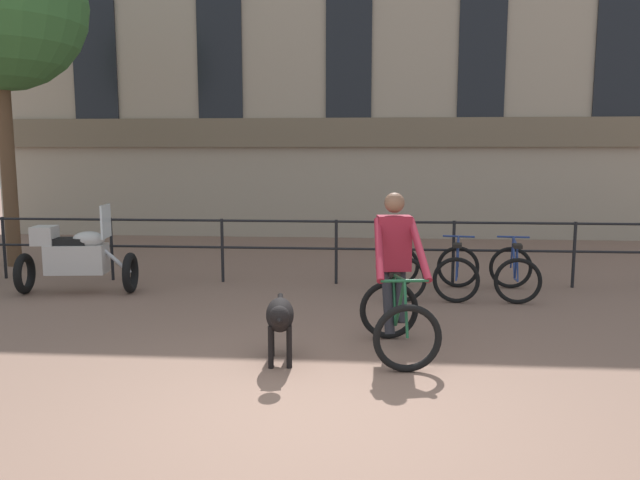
# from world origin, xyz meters

# --- Properties ---
(ground_plane) EXTENTS (60.00, 60.00, 0.00)m
(ground_plane) POSITION_xyz_m (0.00, 0.00, 0.00)
(ground_plane) COLOR #7A5B4C
(canal_railing) EXTENTS (15.05, 0.05, 1.05)m
(canal_railing) POSITION_xyz_m (-0.00, 5.20, 0.71)
(canal_railing) COLOR black
(canal_railing) RESTS_ON ground_plane
(building_facade) EXTENTS (18.00, 0.72, 9.67)m
(building_facade) POSITION_xyz_m (0.00, 10.99, 4.81)
(building_facade) COLOR gray
(building_facade) RESTS_ON ground_plane
(cyclist_with_bike) EXTENTS (0.83, 1.25, 1.70)m
(cyclist_with_bike) POSITION_xyz_m (0.82, 1.82, 0.76)
(cyclist_with_bike) COLOR black
(cyclist_with_bike) RESTS_ON ground_plane
(dog) EXTENTS (0.35, 0.99, 0.69)m
(dog) POSITION_xyz_m (-0.36, 1.29, 0.49)
(dog) COLOR black
(dog) RESTS_ON ground_plane
(parked_motorcycle) EXTENTS (1.76, 0.82, 1.35)m
(parked_motorcycle) POSITION_xyz_m (-3.89, 4.20, 0.56)
(parked_motorcycle) COLOR black
(parked_motorcycle) RESTS_ON ground_plane
(parked_bicycle_near_lamp) EXTENTS (0.69, 1.13, 0.86)m
(parked_bicycle_near_lamp) POSITION_xyz_m (1.01, 4.54, 0.36)
(parked_bicycle_near_lamp) COLOR black
(parked_bicycle_near_lamp) RESTS_ON ground_plane
(parked_bicycle_mid_left) EXTENTS (0.83, 1.20, 0.86)m
(parked_bicycle_mid_left) POSITION_xyz_m (1.85, 4.54, 0.36)
(parked_bicycle_mid_left) COLOR black
(parked_bicycle_mid_left) RESTS_ON ground_plane
(parked_bicycle_mid_right) EXTENTS (0.79, 1.18, 0.86)m
(parked_bicycle_mid_right) POSITION_xyz_m (2.69, 4.54, 0.36)
(parked_bicycle_mid_right) COLOR black
(parked_bicycle_mid_right) RESTS_ON ground_plane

